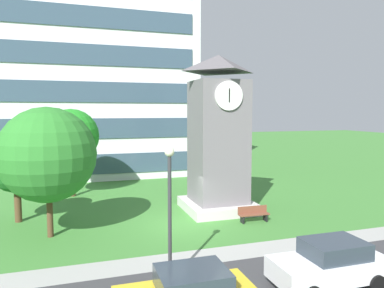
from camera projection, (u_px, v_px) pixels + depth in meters
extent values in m
plane|color=#3D7A33|center=(185.00, 224.00, 20.12)|extent=(160.00, 160.00, 0.00)
cube|color=#9E9E99|center=(215.00, 255.00, 15.84)|extent=(120.00, 1.60, 0.01)
cube|color=silver|center=(81.00, 45.00, 35.50)|extent=(21.50, 10.07, 25.60)
cube|color=#384C60|center=(86.00, 165.00, 31.70)|extent=(19.78, 0.10, 1.80)
cube|color=#384C60|center=(85.00, 129.00, 31.40)|extent=(19.78, 0.10, 1.80)
cube|color=#384C60|center=(84.00, 92.00, 31.11)|extent=(19.78, 0.10, 1.80)
cube|color=#384C60|center=(83.00, 54.00, 30.82)|extent=(19.78, 0.10, 1.80)
cube|color=#384C60|center=(81.00, 16.00, 30.53)|extent=(19.78, 0.10, 1.80)
cube|color=slate|center=(218.00, 146.00, 22.68)|extent=(3.13, 3.13, 8.21)
cube|color=beige|center=(218.00, 205.00, 23.03)|extent=(4.22, 4.22, 0.60)
pyramid|color=#555155|center=(219.00, 63.00, 22.21)|extent=(3.44, 3.44, 1.05)
cylinder|color=white|center=(229.00, 96.00, 20.86)|extent=(1.72, 0.12, 1.72)
cylinder|color=white|center=(242.00, 97.00, 22.89)|extent=(0.12, 1.72, 1.72)
cube|color=black|center=(229.00, 93.00, 20.78)|extent=(0.05, 0.08, 0.52)
cube|color=black|center=(229.00, 96.00, 20.78)|extent=(0.06, 0.06, 0.77)
cube|color=brown|center=(254.00, 214.00, 20.52)|extent=(1.82, 0.54, 0.06)
cube|color=brown|center=(252.00, 209.00, 20.71)|extent=(1.80, 0.12, 0.40)
cube|color=black|center=(242.00, 219.00, 20.35)|extent=(0.10, 0.43, 0.45)
cube|color=black|center=(265.00, 217.00, 20.74)|extent=(0.10, 0.43, 0.45)
cylinder|color=#333338|center=(170.00, 220.00, 13.16)|extent=(0.14, 0.14, 4.69)
sphere|color=#F2EFCC|center=(169.00, 152.00, 12.93)|extent=(0.36, 0.36, 0.36)
cylinder|color=#513823|center=(50.00, 212.00, 18.05)|extent=(0.30, 0.30, 2.52)
sphere|color=#2B7729|center=(48.00, 155.00, 17.78)|extent=(4.75, 4.75, 4.75)
cylinder|color=#513823|center=(18.00, 203.00, 20.51)|extent=(0.38, 0.38, 2.16)
sphere|color=#1F5F24|center=(16.00, 167.00, 20.32)|extent=(2.88, 2.88, 2.88)
cylinder|color=#513823|center=(73.00, 176.00, 26.72)|extent=(0.38, 0.38, 3.10)
sphere|color=#208220|center=(71.00, 136.00, 26.45)|extent=(4.01, 4.01, 4.01)
cube|color=#2D3842|center=(192.00, 279.00, 10.57)|extent=(2.08, 1.65, 0.60)
cube|color=silver|center=(329.00, 268.00, 12.93)|extent=(4.24, 1.85, 0.76)
cube|color=#2D3842|center=(334.00, 249.00, 12.93)|extent=(2.12, 1.62, 0.60)
cylinder|color=black|center=(283.00, 272.00, 13.42)|extent=(0.66, 0.23, 0.66)
cylinder|color=black|center=(377.00, 284.00, 12.50)|extent=(0.66, 0.23, 0.66)
cylinder|color=black|center=(341.00, 263.00, 14.20)|extent=(0.66, 0.23, 0.66)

